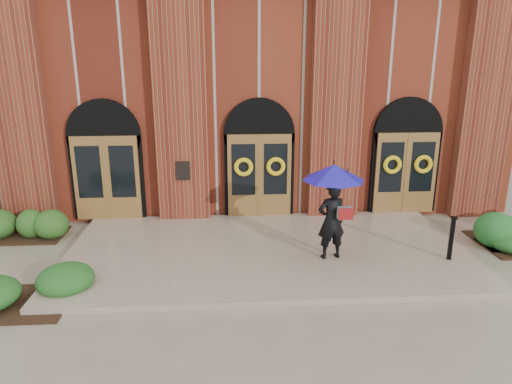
{
  "coord_description": "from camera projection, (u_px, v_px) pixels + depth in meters",
  "views": [
    {
      "loc": [
        -1.01,
        -10.52,
        4.78
      ],
      "look_at": [
        -0.22,
        1.0,
        1.39
      ],
      "focal_mm": 32.0,
      "sensor_mm": 36.0,
      "label": 1
    }
  ],
  "objects": [
    {
      "name": "man_with_umbrella",
      "position": [
        333.0,
        193.0,
        10.6
      ],
      "size": [
        1.69,
        1.69,
        2.31
      ],
      "rotation": [
        0.0,
        0.0,
        3.33
      ],
      "color": "black",
      "rests_on": "landing"
    },
    {
      "name": "metal_post",
      "position": [
        451.0,
        237.0,
        10.79
      ],
      "size": [
        0.18,
        0.18,
        1.07
      ],
      "rotation": [
        0.0,
        0.0,
        -0.28
      ],
      "color": "black",
      "rests_on": "landing"
    },
    {
      "name": "ground",
      "position": [
        267.0,
        256.0,
        11.49
      ],
      "size": [
        90.0,
        90.0,
        0.0
      ],
      "primitive_type": "plane",
      "color": "gray",
      "rests_on": "ground"
    },
    {
      "name": "landing",
      "position": [
        267.0,
        251.0,
        11.61
      ],
      "size": [
        10.0,
        5.3,
        0.15
      ],
      "primitive_type": "cube",
      "color": "tan",
      "rests_on": "ground"
    },
    {
      "name": "church_building",
      "position": [
        248.0,
        91.0,
        18.91
      ],
      "size": [
        16.2,
        12.53,
        7.0
      ],
      "color": "maroon",
      "rests_on": "ground"
    },
    {
      "name": "hedge_wall_left",
      "position": [
        3.0,
        224.0,
        12.6
      ],
      "size": [
        2.91,
        1.16,
        0.75
      ],
      "primitive_type": "ellipsoid",
      "color": "#264D19",
      "rests_on": "ground"
    },
    {
      "name": "hedge_front_left",
      "position": [
        24.0,
        292.0,
        9.16
      ],
      "size": [
        1.59,
        1.36,
        0.56
      ],
      "primitive_type": "ellipsoid",
      "color": "#204F1B",
      "rests_on": "ground"
    }
  ]
}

